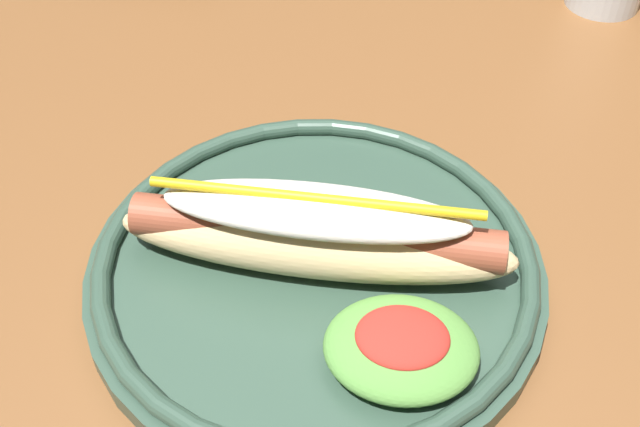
# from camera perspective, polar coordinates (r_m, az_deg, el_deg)

# --- Properties ---
(dining_table) EXTENTS (1.23, 1.08, 0.74)m
(dining_table) POSITION_cam_1_polar(r_m,az_deg,el_deg) (0.66, 4.31, 0.24)
(dining_table) COLOR brown
(dining_table) RESTS_ON ground_plane
(hot_dog_plate) EXTENTS (0.28, 0.28, 0.08)m
(hot_dog_plate) POSITION_cam_1_polar(r_m,az_deg,el_deg) (0.47, -0.01, -3.66)
(hot_dog_plate) COLOR #334C3D
(hot_dog_plate) RESTS_ON dining_table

